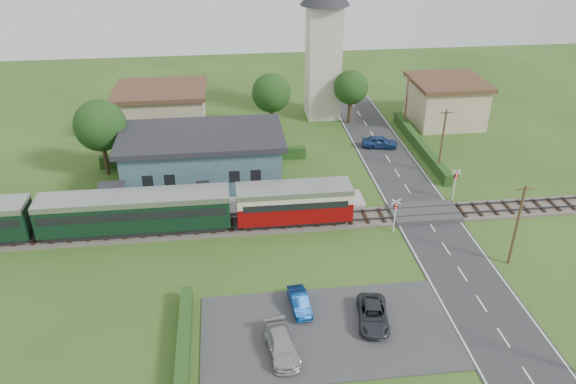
{
  "coord_description": "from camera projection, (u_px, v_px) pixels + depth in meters",
  "views": [
    {
      "loc": [
        -7.56,
        -40.13,
        26.42
      ],
      "look_at": [
        -2.29,
        4.0,
        2.1
      ],
      "focal_mm": 35.0,
      "sensor_mm": 36.0,
      "label": 1
    }
  ],
  "objects": [
    {
      "name": "hedge_roadside",
      "position": [
        420.0,
        145.0,
        63.55
      ],
      "size": [
        0.8,
        18.0,
        1.2
      ],
      "primitive_type": "cube",
      "color": "#193814",
      "rests_on": "ground"
    },
    {
      "name": "ground",
      "position": [
        320.0,
        234.0,
        48.42
      ],
      "size": [
        120.0,
        120.0,
        0.0
      ],
      "primitive_type": "plane",
      "color": "#2D4C19"
    },
    {
      "name": "hedge_carpark",
      "position": [
        184.0,
        337.0,
        36.54
      ],
      "size": [
        0.8,
        9.0,
        1.2
      ],
      "primitive_type": "cube",
      "color": "#193814",
      "rests_on": "ground"
    },
    {
      "name": "crossing_signal_near",
      "position": [
        395.0,
        210.0,
        47.71
      ],
      "size": [
        0.84,
        0.28,
        3.28
      ],
      "color": "silver",
      "rests_on": "ground"
    },
    {
      "name": "house_west",
      "position": [
        162.0,
        110.0,
        67.3
      ],
      "size": [
        10.8,
        8.8,
        5.5
      ],
      "color": "tan",
      "rests_on": "ground"
    },
    {
      "name": "station_building",
      "position": [
        203.0,
        158.0,
        55.67
      ],
      "size": [
        16.0,
        9.0,
        5.3
      ],
      "color": "#2E5865",
      "rests_on": "ground"
    },
    {
      "name": "church_tower",
      "position": [
        324.0,
        37.0,
        68.42
      ],
      "size": [
        6.0,
        6.0,
        17.6
      ],
      "color": "beige",
      "rests_on": "ground"
    },
    {
      "name": "car_on_road",
      "position": [
        380.0,
        142.0,
        63.99
      ],
      "size": [
        4.29,
        2.46,
        1.37
      ],
      "primitive_type": "imported",
      "rotation": [
        0.0,
        0.0,
        1.35
      ],
      "color": "navy",
      "rests_on": "road"
    },
    {
      "name": "streetlamp_west",
      "position": [
        94.0,
        126.0,
        62.1
      ],
      "size": [
        0.3,
        0.3,
        5.15
      ],
      "color": "#3F3F47",
      "rests_on": "ground"
    },
    {
      "name": "crossing_signal_far",
      "position": [
        455.0,
        180.0,
        52.64
      ],
      "size": [
        0.84,
        0.28,
        3.28
      ],
      "color": "silver",
      "rests_on": "ground"
    },
    {
      "name": "road",
      "position": [
        432.0,
        226.0,
        49.45
      ],
      "size": [
        6.0,
        70.0,
        0.05
      ],
      "primitive_type": "cube",
      "color": "#28282B",
      "rests_on": "ground"
    },
    {
      "name": "pedestrian_near",
      "position": [
        259.0,
        195.0,
        51.65
      ],
      "size": [
        0.71,
        0.47,
        1.92
      ],
      "primitive_type": "imported",
      "rotation": [
        0.0,
        0.0,
        3.12
      ],
      "color": "gray",
      "rests_on": "platform"
    },
    {
      "name": "tree_a",
      "position": [
        100.0,
        126.0,
        55.95
      ],
      "size": [
        5.2,
        5.2,
        8.0
      ],
      "color": "#332316",
      "rests_on": "ground"
    },
    {
      "name": "car_park",
      "position": [
        328.0,
        331.0,
        37.8
      ],
      "size": [
        17.0,
        9.0,
        0.08
      ],
      "primitive_type": "cube",
      "color": "#333335",
      "rests_on": "ground"
    },
    {
      "name": "hedge_station",
      "position": [
        205.0,
        157.0,
        60.57
      ],
      "size": [
        22.0,
        0.8,
        1.3
      ],
      "primitive_type": "cube",
      "color": "#193814",
      "rests_on": "ground"
    },
    {
      "name": "utility_pole_c",
      "position": [
        442.0,
        141.0,
        56.87
      ],
      "size": [
        1.4,
        0.22,
        7.0
      ],
      "color": "#473321",
      "rests_on": "ground"
    },
    {
      "name": "equipment_hut",
      "position": [
        113.0,
        199.0,
        50.24
      ],
      "size": [
        2.3,
        2.3,
        2.55
      ],
      "color": "beige",
      "rests_on": "platform"
    },
    {
      "name": "platform",
      "position": [
        204.0,
        208.0,
        51.8
      ],
      "size": [
        30.0,
        3.0,
        0.45
      ],
      "primitive_type": "cube",
      "color": "gray",
      "rests_on": "ground"
    },
    {
      "name": "streetlamp_east",
      "position": [
        408.0,
        92.0,
        72.15
      ],
      "size": [
        0.3,
        0.3,
        5.15
      ],
      "color": "#3F3F47",
      "rests_on": "ground"
    },
    {
      "name": "car_park_dark",
      "position": [
        373.0,
        315.0,
        38.27
      ],
      "size": [
        2.65,
        4.57,
        1.2
      ],
      "primitive_type": "imported",
      "rotation": [
        0.0,
        0.0,
        -0.16
      ],
      "color": "#292B33",
      "rests_on": "car_park"
    },
    {
      "name": "tree_b",
      "position": [
        271.0,
        93.0,
        65.84
      ],
      "size": [
        4.6,
        4.6,
        7.34
      ],
      "color": "#332316",
      "rests_on": "ground"
    },
    {
      "name": "tree_c",
      "position": [
        351.0,
        88.0,
        68.8
      ],
      "size": [
        4.2,
        4.2,
        6.78
      ],
      "color": "#332316",
      "rests_on": "ground"
    },
    {
      "name": "train",
      "position": [
        96.0,
        214.0,
        47.17
      ],
      "size": [
        43.2,
        2.9,
        3.4
      ],
      "color": "#232328",
      "rests_on": "ground"
    },
    {
      "name": "crossing_deck",
      "position": [
        424.0,
        213.0,
        51.1
      ],
      "size": [
        6.2,
        3.4,
        0.45
      ],
      "primitive_type": "cube",
      "color": "#333335",
      "rests_on": "ground"
    },
    {
      "name": "railway_track",
      "position": [
        316.0,
        221.0,
        50.11
      ],
      "size": [
        76.0,
        3.2,
        0.49
      ],
      "color": "#4C443D",
      "rests_on": "ground"
    },
    {
      "name": "car_park_blue",
      "position": [
        299.0,
        302.0,
        39.52
      ],
      "size": [
        1.49,
        3.52,
        1.13
      ],
      "primitive_type": "imported",
      "rotation": [
        0.0,
        0.0,
        0.09
      ],
      "color": "navy",
      "rests_on": "car_park"
    },
    {
      "name": "utility_pole_b",
      "position": [
        517.0,
        224.0,
        42.93
      ],
      "size": [
        1.4,
        0.22,
        7.0
      ],
      "color": "#473321",
      "rests_on": "ground"
    },
    {
      "name": "utility_pole_d",
      "position": [
        406.0,
        102.0,
        67.32
      ],
      "size": [
        1.4,
        0.22,
        7.0
      ],
      "color": "#473321",
      "rests_on": "ground"
    },
    {
      "name": "pedestrian_far",
      "position": [
        114.0,
        204.0,
        50.46
      ],
      "size": [
        0.59,
        0.75,
        1.52
      ],
      "primitive_type": "imported",
      "rotation": [
        0.0,
        0.0,
        1.55
      ],
      "color": "gray",
      "rests_on": "platform"
    },
    {
      "name": "house_east",
      "position": [
        446.0,
        101.0,
        70.07
      ],
      "size": [
        8.8,
        8.8,
        5.5
      ],
      "color": "tan",
      "rests_on": "ground"
    },
    {
      "name": "car_park_silver",
      "position": [
        282.0,
        345.0,
        35.72
      ],
      "size": [
        2.29,
        4.51,
        1.25
      ],
      "primitive_type": "imported",
      "rotation": [
        0.0,
        0.0,
        0.13
      ],
      "color": "#A5A5A5",
      "rests_on": "car_park"
    }
  ]
}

